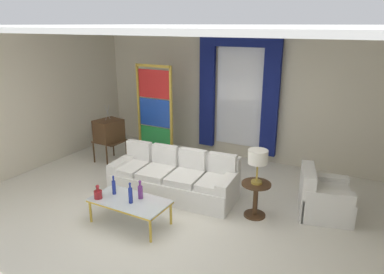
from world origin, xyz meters
TOP-DOWN VIEW (x-y plane):
  - ground_plane at (0.00, 0.00)m, footprint 16.00×16.00m
  - wall_rear at (0.00, 3.06)m, footprint 8.00×0.12m
  - wall_left at (-3.66, 0.60)m, footprint 0.12×7.00m
  - ceiling_slab at (0.00, 0.80)m, footprint 8.00×7.60m
  - curtained_window at (0.03, 2.89)m, footprint 2.00×0.17m
  - couch_white_long at (-0.26, 0.57)m, footprint 2.40×1.11m
  - coffee_table at (-0.33, -0.68)m, footprint 1.25×0.64m
  - bottle_blue_decanter at (-0.68, -0.64)m, footprint 0.06×0.06m
  - bottle_crystal_tall at (-0.81, -0.87)m, footprint 0.13×0.13m
  - bottle_amber_squat at (-0.21, -0.55)m, footprint 0.08×0.08m
  - bottle_ruby_flask at (-0.26, -0.75)m, footprint 0.07×0.07m
  - vintage_tv at (-2.42, 1.24)m, footprint 0.62×0.68m
  - armchair_white at (2.30, 1.07)m, footprint 1.00×0.98m
  - stained_glass_divider at (-1.65, 1.97)m, footprint 0.95×0.05m
  - peacock_figurine at (-1.28, 1.49)m, footprint 0.44×0.60m
  - round_side_table at (1.34, 0.49)m, footprint 0.48×0.48m
  - table_lamp_brass at (1.34, 0.49)m, footprint 0.32×0.32m

SIDE VIEW (x-z plane):
  - ground_plane at x=0.00m, z-range 0.00..0.00m
  - peacock_figurine at x=-1.28m, z-range -0.03..0.47m
  - armchair_white at x=2.30m, z-range -0.11..0.69m
  - couch_white_long at x=-0.26m, z-range -0.12..0.74m
  - round_side_table at x=1.34m, z-range 0.06..0.65m
  - coffee_table at x=-0.33m, z-range 0.17..0.58m
  - bottle_crystal_tall at x=-0.81m, z-range 0.37..0.61m
  - bottle_amber_squat at x=-0.21m, z-range 0.38..0.69m
  - bottle_blue_decanter at x=-0.68m, z-range 0.38..0.70m
  - bottle_ruby_flask at x=-0.26m, z-range 0.38..0.72m
  - vintage_tv at x=-2.42m, z-range 0.06..1.40m
  - table_lamp_brass at x=1.34m, z-range 0.74..1.31m
  - stained_glass_divider at x=-1.65m, z-range -0.04..2.16m
  - wall_rear at x=0.00m, z-range 0.00..3.00m
  - wall_left at x=-3.66m, z-range 0.00..3.00m
  - curtained_window at x=0.03m, z-range 0.39..3.09m
  - ceiling_slab at x=0.00m, z-range 3.00..3.04m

